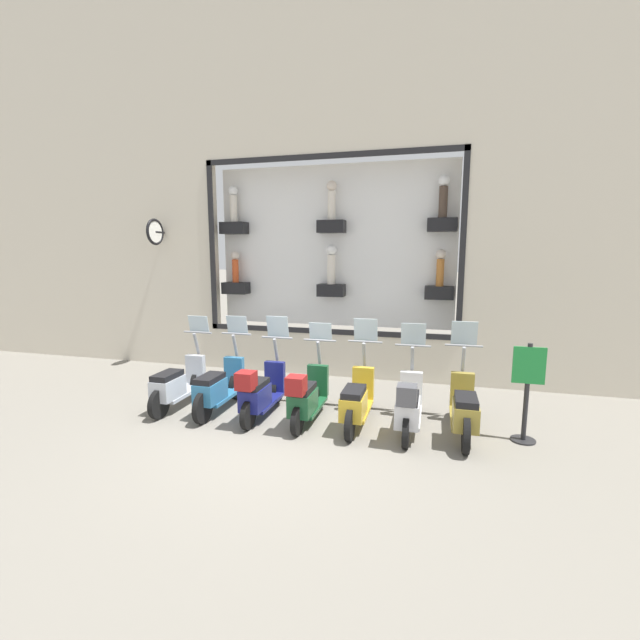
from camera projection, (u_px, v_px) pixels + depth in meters
ground_plane at (275, 436)px, 6.63m from camera, size 120.00×120.00×0.00m
building_facade at (331, 121)px, 9.19m from camera, size 1.23×36.00×10.95m
scooter_olive_0 at (464, 409)px, 6.51m from camera, size 1.81×0.61×1.69m
scooter_white_1 at (408, 405)px, 6.65m from camera, size 1.79×0.60×1.62m
scooter_yellow_2 at (357, 401)px, 6.93m from camera, size 1.80×0.60×1.67m
scooter_green_3 at (307, 396)px, 7.07m from camera, size 1.79×0.60×1.56m
scooter_navy_4 at (260, 392)px, 7.29m from camera, size 1.79×0.60×1.65m
scooter_teal_5 at (218, 388)px, 7.57m from camera, size 1.81×0.60×1.62m
scooter_silver_6 at (177, 385)px, 7.78m from camera, size 1.80×0.61×1.59m
shop_sign_post at (527, 390)px, 6.32m from camera, size 0.36×0.45×1.50m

